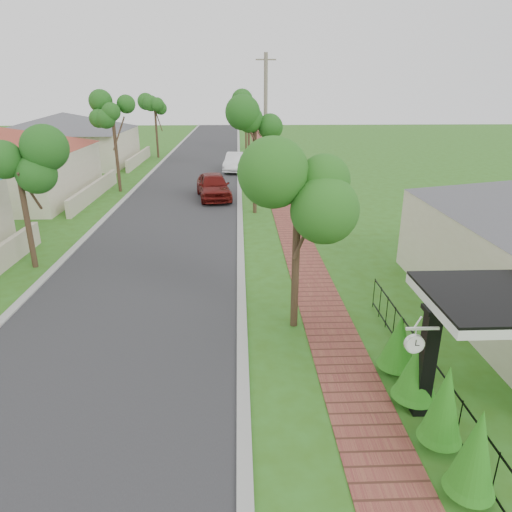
# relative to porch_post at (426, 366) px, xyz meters

# --- Properties ---
(ground) EXTENTS (160.00, 160.00, 0.00)m
(ground) POSITION_rel_porch_post_xyz_m (-4.55, 1.00, -1.12)
(ground) COLOR #325F16
(ground) RESTS_ON ground
(road) EXTENTS (7.00, 120.00, 0.02)m
(road) POSITION_rel_porch_post_xyz_m (-7.55, 21.00, -1.12)
(road) COLOR #28282B
(road) RESTS_ON ground
(kerb_right) EXTENTS (0.30, 120.00, 0.10)m
(kerb_right) POSITION_rel_porch_post_xyz_m (-3.90, 21.00, -1.12)
(kerb_right) COLOR #9E9E99
(kerb_right) RESTS_ON ground
(kerb_left) EXTENTS (0.30, 120.00, 0.10)m
(kerb_left) POSITION_rel_porch_post_xyz_m (-11.20, 21.00, -1.12)
(kerb_left) COLOR #9E9E99
(kerb_left) RESTS_ON ground
(sidewalk) EXTENTS (1.50, 120.00, 0.03)m
(sidewalk) POSITION_rel_porch_post_xyz_m (-1.30, 21.00, -1.12)
(sidewalk) COLOR brown
(sidewalk) RESTS_ON ground
(porch_post) EXTENTS (0.48, 0.48, 2.52)m
(porch_post) POSITION_rel_porch_post_xyz_m (0.00, 0.00, 0.00)
(porch_post) COLOR black
(porch_post) RESTS_ON ground
(picket_fence) EXTENTS (0.03, 8.02, 1.00)m
(picket_fence) POSITION_rel_porch_post_xyz_m (0.35, 1.00, -0.59)
(picket_fence) COLOR black
(picket_fence) RESTS_ON ground
(street_trees) EXTENTS (10.70, 37.65, 5.89)m
(street_trees) POSITION_rel_porch_post_xyz_m (-7.42, 27.84, 3.42)
(street_trees) COLOR #382619
(street_trees) RESTS_ON ground
(hedge_row) EXTENTS (0.87, 4.55, 1.93)m
(hedge_row) POSITION_rel_porch_post_xyz_m (-0.10, -0.39, -0.26)
(hedge_row) COLOR #266E16
(hedge_row) RESTS_ON ground
(far_house_grey) EXTENTS (15.56, 15.56, 4.60)m
(far_house_grey) POSITION_rel_porch_post_xyz_m (-19.52, 35.00, 1.22)
(far_house_grey) COLOR beige
(far_house_grey) RESTS_ON ground
(parked_car_red) EXTENTS (2.67, 4.99, 1.62)m
(parked_car_red) POSITION_rel_porch_post_xyz_m (-5.55, 20.57, -0.31)
(parked_car_red) COLOR #60110E
(parked_car_red) RESTS_ON ground
(parked_car_white) EXTENTS (2.18, 4.73, 1.50)m
(parked_car_white) POSITION_rel_porch_post_xyz_m (-4.15, 30.67, -0.37)
(parked_car_white) COLOR white
(parked_car_white) RESTS_ON ground
(near_tree) EXTENTS (1.92, 1.92, 4.92)m
(near_tree) POSITION_rel_porch_post_xyz_m (-2.35, 3.91, 2.79)
(near_tree) COLOR #382619
(near_tree) RESTS_ON ground
(utility_pole) EXTENTS (1.20, 0.24, 8.61)m
(utility_pole) POSITION_rel_porch_post_xyz_m (-2.25, 20.87, 3.24)
(utility_pole) COLOR gray
(utility_pole) RESTS_ON ground
(station_clock) EXTENTS (0.66, 0.13, 0.56)m
(station_clock) POSITION_rel_porch_post_xyz_m (-0.49, -0.39, 0.83)
(station_clock) COLOR white
(station_clock) RESTS_ON ground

